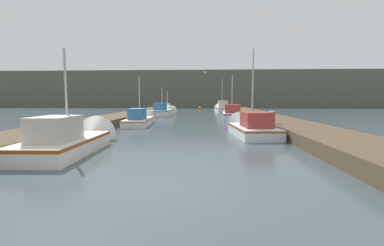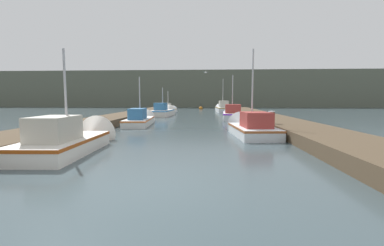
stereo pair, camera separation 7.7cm
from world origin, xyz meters
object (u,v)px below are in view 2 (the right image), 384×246
Objects in this scene: fishing_boat_5 at (168,110)px; seagull_lead at (206,72)px; fishing_boat_6 at (222,108)px; mooring_piling_0 at (165,108)px; fishing_boat_2 at (141,119)px; channel_buoy at (201,108)px; fishing_boat_3 at (232,114)px; mooring_piling_1 at (271,122)px; fishing_boat_1 at (250,127)px; fishing_boat_4 at (164,112)px; fishing_boat_0 at (73,139)px.

seagull_lead is at bearing -52.10° from fishing_boat_5.
fishing_boat_6 is 5.69× the size of mooring_piling_0.
fishing_boat_2 is 26.66m from channel_buoy.
seagull_lead is (-2.48, 1.29, 3.96)m from fishing_boat_3.
mooring_piling_1 is at bearing -79.76° from fishing_boat_3.
fishing_boat_1 is 4.40× the size of mooring_piling_0.
fishing_boat_3 reaches higher than fishing_boat_4.
seagull_lead is at bearing -87.34° from channel_buoy.
fishing_boat_2 is at bearing -98.18° from channel_buoy.
fishing_boat_3 is at bearing -24.60° from fishing_boat_4.
fishing_boat_0 is 0.89× the size of fishing_boat_5.
seagull_lead is (4.71, 6.75, 4.04)m from fishing_boat_2.
fishing_boat_5 is at bearing 133.68° from fishing_boat_3.
fishing_boat_3 reaches higher than fishing_boat_5.
fishing_boat_2 is 4.77× the size of mooring_piling_1.
fishing_boat_2 is at bearing 87.15° from fishing_boat_0.
fishing_boat_5 is (-0.15, 4.60, -0.04)m from fishing_boat_4.
fishing_boat_3 is 15.21m from mooring_piling_0.
fishing_boat_2 is at bearing 139.42° from fishing_boat_1.
seagull_lead is at bearing 155.81° from fishing_boat_3.
seagull_lead is (-3.68, 10.99, 3.80)m from mooring_piling_1.
fishing_boat_4 is 0.97× the size of fishing_boat_5.
mooring_piling_1 is at bearing -54.54° from fishing_boat_4.
channel_buoy is (3.88, 35.78, -0.22)m from fishing_boat_0.
fishing_boat_2 is (-7.09, 5.03, -0.01)m from fishing_boat_1.
fishing_boat_1 is at bearing -70.55° from mooring_piling_0.
fishing_boat_4 is 10.86m from fishing_boat_6.
fishing_boat_3 is 0.96× the size of fishing_boat_5.
fishing_boat_0 is at bearing -112.86° from fishing_boat_3.
fishing_boat_1 is 10.49m from fishing_boat_3.
fishing_boat_3 is at bearing 61.56° from fishing_boat_0.
fishing_boat_2 reaches higher than fishing_boat_4.
mooring_piling_0 is 9.54m from channel_buoy.
channel_buoy is 20.11m from seagull_lead.
mooring_piling_1 is at bearing 28.96° from fishing_boat_0.
fishing_boat_0 is 8.40m from fishing_boat_1.
fishing_boat_6 is at bearing 93.97° from fishing_boat_3.
fishing_boat_6 reaches higher than channel_buoy.
fishing_boat_2 is 1.01× the size of fishing_boat_5.
mooring_piling_0 reaches higher than channel_buoy.
mooring_piling_1 reaches higher than channel_buoy.
fishing_boat_6 reaches higher than fishing_boat_4.
fishing_boat_4 reaches higher than mooring_piling_0.
channel_buoy is at bearing 81.46° from fishing_boat_0.
mooring_piling_0 is at bearing 112.93° from mooring_piling_1.
fishing_boat_2 reaches higher than mooring_piling_0.
seagull_lead is at bearing -63.08° from mooring_piling_0.
fishing_boat_2 is at bearing -86.58° from fishing_boat_4.
fishing_boat_1 is at bearing -84.00° from channel_buoy.
seagull_lead reaches higher than channel_buoy.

